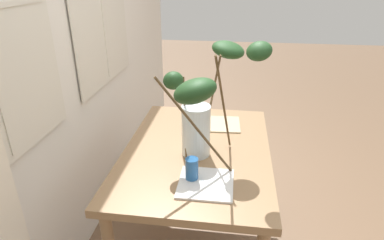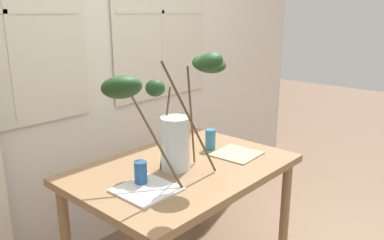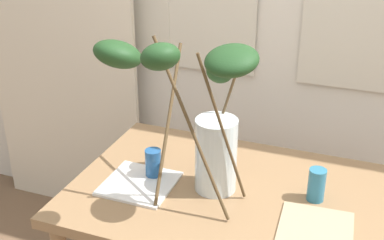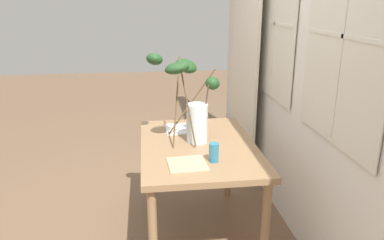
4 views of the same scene
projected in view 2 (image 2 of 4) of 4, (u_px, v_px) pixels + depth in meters
back_wall_with_windows at (92, 37)px, 2.49m from camera, size 4.82×0.14×2.85m
dining_table at (183, 180)px, 2.18m from camera, size 1.22×0.85×0.75m
vase_with_branches at (172, 117)px, 1.96m from camera, size 0.70×0.57×0.69m
drinking_glass_blue_left at (141, 173)px, 1.90m from camera, size 0.06×0.06×0.12m
drinking_glass_blue_right at (210, 139)px, 2.40m from camera, size 0.07×0.07×0.13m
plate_square_left at (147, 190)px, 1.85m from camera, size 0.27×0.27×0.01m
plate_square_right at (237, 154)px, 2.33m from camera, size 0.26×0.26×0.01m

